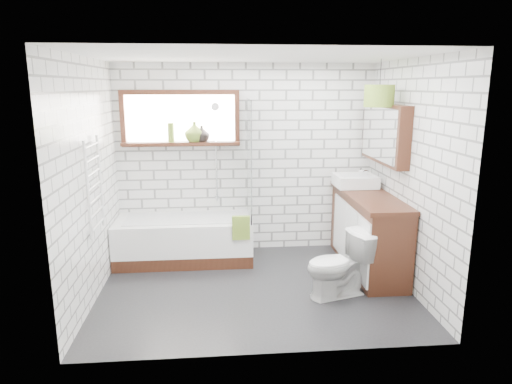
{
  "coord_description": "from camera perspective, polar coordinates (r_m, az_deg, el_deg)",
  "views": [
    {
      "loc": [
        -0.4,
        -4.72,
        2.21
      ],
      "look_at": [
        0.04,
        0.25,
        1.05
      ],
      "focal_mm": 32.0,
      "sensor_mm": 36.0,
      "label": 1
    }
  ],
  "objects": [
    {
      "name": "towel_green",
      "position": [
        5.53,
        -1.89,
        -4.49
      ],
      "size": [
        0.21,
        0.06,
        0.29
      ],
      "primitive_type": "cube",
      "color": "olive",
      "rests_on": "bathtub"
    },
    {
      "name": "mirror_cabinet",
      "position": [
        5.72,
        15.8,
        7.03
      ],
      "size": [
        0.16,
        1.2,
        0.7
      ],
      "primitive_type": "cube",
      "color": "black",
      "rests_on": "wall_right"
    },
    {
      "name": "tap",
      "position": [
        6.03,
        13.76,
        1.91
      ],
      "size": [
        0.03,
        0.03,
        0.16
      ],
      "primitive_type": "cylinder",
      "rotation": [
        0.0,
        0.0,
        -0.03
      ],
      "color": "silver",
      "rests_on": "vanity"
    },
    {
      "name": "vanity",
      "position": [
        5.77,
        13.81,
        -4.78
      ],
      "size": [
        0.53,
        1.65,
        0.95
      ],
      "primitive_type": "cube",
      "color": "black",
      "rests_on": "floor"
    },
    {
      "name": "toilet",
      "position": [
        4.98,
        10.2,
        -8.96
      ],
      "size": [
        0.58,
        0.78,
        0.7
      ],
      "primitive_type": "imported",
      "rotation": [
        0.0,
        0.0,
        -1.28
      ],
      "color": "white",
      "rests_on": "floor"
    },
    {
      "name": "pendant",
      "position": [
        5.42,
        15.14,
        11.53
      ],
      "size": [
        0.34,
        0.34,
        0.25
      ],
      "primitive_type": "cylinder",
      "color": "olive",
      "rests_on": "ceiling"
    },
    {
      "name": "vase_dark",
      "position": [
        5.99,
        -6.79,
        7.06
      ],
      "size": [
        0.23,
        0.23,
        0.21
      ],
      "primitive_type": "imported",
      "rotation": [
        0.0,
        0.0,
        -0.16
      ],
      "color": "black",
      "rests_on": "window"
    },
    {
      "name": "window",
      "position": [
        6.01,
        -9.43,
        9.05
      ],
      "size": [
        1.52,
        0.16,
        0.68
      ],
      "primitive_type": "cube",
      "color": "black",
      "rests_on": "wall_back"
    },
    {
      "name": "wall_right",
      "position": [
        5.26,
        18.67,
        1.92
      ],
      "size": [
        0.01,
        2.6,
        2.5
      ],
      "primitive_type": "cube",
      "color": "white",
      "rests_on": "ground"
    },
    {
      "name": "bottle",
      "position": [
        6.01,
        -10.58,
        7.12
      ],
      "size": [
        0.09,
        0.09,
        0.25
      ],
      "primitive_type": "cylinder",
      "rotation": [
        0.0,
        0.0,
        0.11
      ],
      "color": "olive",
      "rests_on": "window"
    },
    {
      "name": "floor",
      "position": [
        5.23,
        -0.18,
        -11.92
      ],
      "size": [
        3.4,
        2.6,
        0.01
      ],
      "primitive_type": "cube",
      "color": "black",
      "rests_on": "ground"
    },
    {
      "name": "towel_radiator",
      "position": [
        4.99,
        -19.55,
        0.69
      ],
      "size": [
        0.06,
        0.52,
        1.0
      ],
      "primitive_type": "cube",
      "color": "white",
      "rests_on": "wall_left"
    },
    {
      "name": "basin",
      "position": [
        6.0,
        12.28,
        1.38
      ],
      "size": [
        0.51,
        0.45,
        0.15
      ],
      "primitive_type": "cube",
      "color": "white",
      "rests_on": "vanity"
    },
    {
      "name": "wall_back",
      "position": [
        6.12,
        -1.23,
        4.1
      ],
      "size": [
        3.4,
        0.01,
        2.5
      ],
      "primitive_type": "cube",
      "color": "white",
      "rests_on": "ground"
    },
    {
      "name": "wall_left",
      "position": [
        4.99,
        -20.09,
        1.24
      ],
      "size": [
        0.01,
        2.6,
        2.5
      ],
      "primitive_type": "cube",
      "color": "white",
      "rests_on": "ground"
    },
    {
      "name": "shower_riser",
      "position": [
        6.04,
        -5.0,
        4.91
      ],
      "size": [
        0.02,
        0.02,
        1.3
      ],
      "primitive_type": "cylinder",
      "color": "silver",
      "rests_on": "wall_back"
    },
    {
      "name": "vase_olive",
      "position": [
        5.99,
        -7.69,
        7.28
      ],
      "size": [
        0.31,
        0.31,
        0.26
      ],
      "primitive_type": "imported",
      "rotation": [
        0.0,
        0.0,
        0.27
      ],
      "color": "olive",
      "rests_on": "window"
    },
    {
      "name": "ceiling",
      "position": [
        4.75,
        -0.2,
        16.7
      ],
      "size": [
        3.4,
        2.6,
        0.01
      ],
      "primitive_type": "cube",
      "color": "white",
      "rests_on": "ground"
    },
    {
      "name": "towel_beige",
      "position": [
        5.53,
        -1.89,
        -4.49
      ],
      "size": [
        0.19,
        0.05,
        0.24
      ],
      "primitive_type": "cube",
      "color": "tan",
      "rests_on": "bathtub"
    },
    {
      "name": "shower_screen",
      "position": [
        5.73,
        -0.86,
        4.06
      ],
      "size": [
        0.02,
        0.72,
        1.5
      ],
      "primitive_type": "cube",
      "color": "white",
      "rests_on": "bathtub"
    },
    {
      "name": "wall_front",
      "position": [
        3.57,
        1.59,
        -2.46
      ],
      "size": [
        3.4,
        0.01,
        2.5
      ],
      "primitive_type": "cube",
      "color": "white",
      "rests_on": "ground"
    },
    {
      "name": "bathtub",
      "position": [
        5.98,
        -8.93,
        -5.88
      ],
      "size": [
        1.72,
        0.76,
        0.56
      ],
      "primitive_type": "cube",
      "color": "white",
      "rests_on": "floor"
    }
  ]
}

